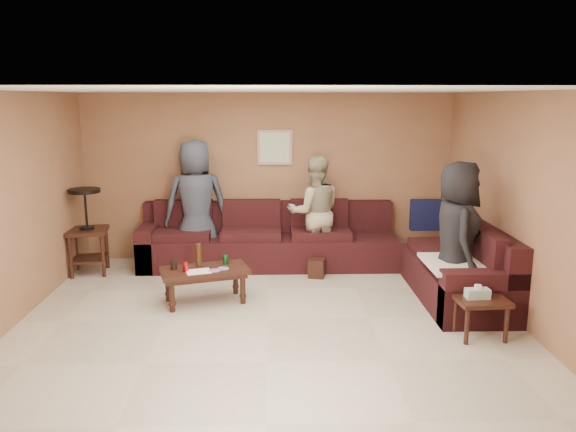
# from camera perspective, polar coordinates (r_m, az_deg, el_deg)

# --- Properties ---
(room) EXTENTS (5.60, 5.50, 2.50)m
(room) POSITION_cam_1_polar(r_m,az_deg,el_deg) (5.94, -2.18, 4.54)
(room) COLOR beige
(room) RESTS_ON ground
(sectional_sofa) EXTENTS (4.65, 2.90, 0.97)m
(sectional_sofa) POSITION_cam_1_polar(r_m,az_deg,el_deg) (7.74, 4.04, -3.84)
(sectional_sofa) COLOR #331113
(sectional_sofa) RESTS_ON ground
(coffee_table) EXTENTS (1.13, 0.79, 0.71)m
(coffee_table) POSITION_cam_1_polar(r_m,az_deg,el_deg) (6.83, -8.50, -5.77)
(coffee_table) COLOR #331811
(coffee_table) RESTS_ON ground
(end_table_left) EXTENTS (0.61, 0.61, 1.20)m
(end_table_left) POSITION_cam_1_polar(r_m,az_deg,el_deg) (8.27, -19.71, -1.31)
(end_table_left) COLOR #331811
(end_table_left) RESTS_ON ground
(side_table_right) EXTENTS (0.54, 0.45, 0.57)m
(side_table_right) POSITION_cam_1_polar(r_m,az_deg,el_deg) (6.12, 18.97, -8.35)
(side_table_right) COLOR #331811
(side_table_right) RESTS_ON ground
(waste_bin) EXTENTS (0.26, 0.26, 0.26)m
(waste_bin) POSITION_cam_1_polar(r_m,az_deg,el_deg) (7.76, 2.94, -5.30)
(waste_bin) COLOR #331811
(waste_bin) RESTS_ON ground
(wall_art) EXTENTS (0.52, 0.04, 0.52)m
(wall_art) POSITION_cam_1_polar(r_m,az_deg,el_deg) (8.40, -1.35, 6.98)
(wall_art) COLOR tan
(wall_art) RESTS_ON ground
(person_left) EXTENTS (1.03, 0.81, 1.86)m
(person_left) POSITION_cam_1_polar(r_m,az_deg,el_deg) (8.18, -9.31, 1.24)
(person_left) COLOR #303743
(person_left) RESTS_ON ground
(person_middle) EXTENTS (0.85, 0.69, 1.63)m
(person_middle) POSITION_cam_1_polar(r_m,az_deg,el_deg) (8.04, 2.72, 0.38)
(person_middle) COLOR tan
(person_middle) RESTS_ON ground
(person_right) EXTENTS (0.62, 0.89, 1.73)m
(person_right) POSITION_cam_1_polar(r_m,az_deg,el_deg) (6.72, 16.75, -2.01)
(person_right) COLOR black
(person_right) RESTS_ON ground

